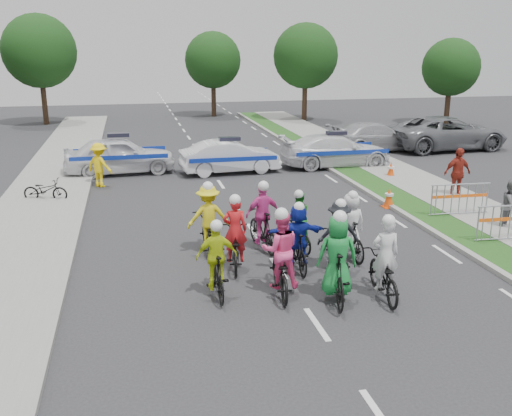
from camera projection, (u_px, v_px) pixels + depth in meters
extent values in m
plane|color=#28282B|center=(317.00, 324.00, 11.30)|extent=(90.00, 90.00, 0.00)
cube|color=gray|center=(426.00, 228.00, 17.03)|extent=(0.20, 60.00, 0.12)
cube|color=#183F14|center=(448.00, 226.00, 17.18)|extent=(1.20, 60.00, 0.11)
cube|color=gray|center=(500.00, 222.00, 17.55)|extent=(2.40, 60.00, 0.13)
cube|color=gray|center=(14.00, 258.00, 14.62)|extent=(3.00, 60.00, 0.13)
imported|color=black|center=(383.00, 275.00, 12.43)|extent=(0.87, 1.94, 0.98)
imported|color=silver|center=(385.00, 254.00, 12.24)|extent=(0.64, 0.46, 1.64)
sphere|color=white|center=(389.00, 221.00, 11.98)|extent=(0.28, 0.28, 0.28)
imported|color=black|center=(336.00, 274.00, 12.24)|extent=(0.91, 2.02, 1.17)
imported|color=#198937|center=(338.00, 255.00, 12.06)|extent=(0.95, 0.71, 1.76)
sphere|color=white|center=(340.00, 217.00, 11.78)|extent=(0.30, 0.30, 0.30)
imported|color=black|center=(280.00, 271.00, 12.59)|extent=(0.90, 2.03, 1.03)
imported|color=#FF468E|center=(280.00, 250.00, 12.40)|extent=(0.90, 0.74, 1.72)
sphere|color=white|center=(281.00, 214.00, 12.13)|extent=(0.30, 0.30, 0.30)
imported|color=black|center=(217.00, 274.00, 12.47)|extent=(0.50, 1.70, 1.02)
imported|color=#C7E017|center=(217.00, 256.00, 12.30)|extent=(0.90, 0.38, 1.53)
sphere|color=white|center=(216.00, 226.00, 12.06)|extent=(0.26, 0.26, 0.26)
imported|color=black|center=(337.00, 252.00, 13.90)|extent=(0.79, 1.85, 0.95)
imported|color=black|center=(339.00, 233.00, 13.72)|extent=(1.07, 0.68, 1.58)
sphere|color=white|center=(341.00, 204.00, 13.47)|extent=(0.27, 0.27, 0.27)
imported|color=black|center=(297.00, 250.00, 13.91)|extent=(0.48, 1.68, 1.00)
imported|color=#1626A6|center=(298.00, 234.00, 13.74)|extent=(1.40, 0.45, 1.51)
sphere|color=white|center=(299.00, 207.00, 13.50)|extent=(0.26, 0.26, 0.26)
imported|color=black|center=(235.00, 249.00, 14.07)|extent=(0.95, 1.95, 0.98)
imported|color=red|center=(235.00, 230.00, 13.88)|extent=(0.65, 0.48, 1.63)
sphere|color=white|center=(235.00, 200.00, 13.62)|extent=(0.28, 0.28, 0.28)
imported|color=black|center=(349.00, 238.00, 14.72)|extent=(0.61, 1.76, 1.04)
imported|color=white|center=(351.00, 223.00, 14.55)|extent=(0.79, 0.55, 1.56)
sphere|color=white|center=(353.00, 196.00, 14.31)|extent=(0.27, 0.27, 0.27)
imported|color=black|center=(297.00, 233.00, 15.37)|extent=(0.82, 1.71, 0.86)
imported|color=#1A9021|center=(298.00, 218.00, 15.19)|extent=(0.77, 0.64, 1.43)
sphere|color=white|center=(299.00, 194.00, 14.97)|extent=(0.25, 0.25, 0.25)
imported|color=black|center=(262.00, 230.00, 15.32)|extent=(0.80, 1.88, 1.10)
imported|color=#E53FA3|center=(263.00, 214.00, 15.15)|extent=(1.02, 0.55, 1.64)
sphere|color=white|center=(263.00, 186.00, 14.88)|extent=(0.29, 0.29, 0.29)
imported|color=black|center=(209.00, 234.00, 15.06)|extent=(0.74, 1.95, 1.01)
imported|color=yellow|center=(208.00, 216.00, 14.87)|extent=(1.11, 0.66, 1.69)
sphere|color=white|center=(208.00, 187.00, 14.61)|extent=(0.29, 0.29, 0.29)
imported|color=silver|center=(120.00, 155.00, 24.27)|extent=(4.77, 2.21, 1.58)
imported|color=silver|center=(230.00, 157.00, 24.42)|extent=(4.35, 1.82, 1.40)
imported|color=silver|center=(336.00, 151.00, 25.69)|extent=(5.03, 2.11, 1.45)
imported|color=#A0A1A5|center=(375.00, 137.00, 29.43)|extent=(5.31, 2.79, 1.47)
imported|color=slate|center=(448.00, 133.00, 29.83)|extent=(6.38, 3.20, 1.73)
imported|color=slate|center=(511.00, 205.00, 16.84)|extent=(0.93, 0.89, 1.52)
imported|color=maroon|center=(457.00, 173.00, 20.36)|extent=(1.10, 0.54, 1.82)
imported|color=yellow|center=(100.00, 165.00, 21.98)|extent=(1.26, 1.19, 1.71)
cube|color=#F24C0C|center=(388.00, 207.00, 19.38)|extent=(0.40, 0.40, 0.03)
cone|color=#F24C0C|center=(389.00, 197.00, 19.29)|extent=(0.36, 0.36, 0.70)
cylinder|color=silver|center=(389.00, 195.00, 19.26)|extent=(0.29, 0.29, 0.08)
cube|color=#F24C0C|center=(390.00, 178.00, 23.61)|extent=(0.40, 0.40, 0.03)
cone|color=#F24C0C|center=(391.00, 170.00, 23.52)|extent=(0.36, 0.36, 0.70)
cylinder|color=silver|center=(391.00, 167.00, 23.49)|extent=(0.29, 0.29, 0.08)
imported|color=black|center=(45.00, 190.00, 20.02)|extent=(1.66, 0.96, 0.83)
cylinder|color=#382619|center=(305.00, 98.00, 40.86)|extent=(0.36, 0.36, 3.25)
sphere|color=#193811|center=(306.00, 56.00, 40.05)|extent=(4.55, 4.55, 4.55)
cylinder|color=#382619|center=(447.00, 104.00, 39.05)|extent=(0.36, 0.36, 2.75)
sphere|color=#193811|center=(451.00, 67.00, 38.37)|extent=(3.85, 3.85, 3.85)
cylinder|color=#382619|center=(44.00, 99.00, 38.96)|extent=(0.36, 0.36, 3.50)
sphere|color=#193811|center=(39.00, 51.00, 38.08)|extent=(4.90, 4.90, 4.90)
cylinder|color=#382619|center=(214.00, 97.00, 43.40)|extent=(0.36, 0.36, 3.00)
sphere|color=#193811|center=(213.00, 60.00, 42.65)|extent=(4.20, 4.20, 4.20)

